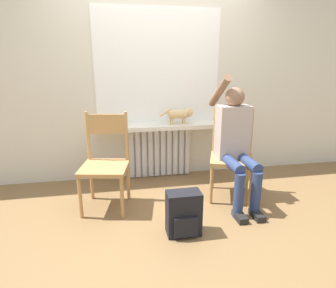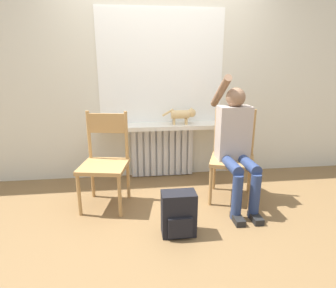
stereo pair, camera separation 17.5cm
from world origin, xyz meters
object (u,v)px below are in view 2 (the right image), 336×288
(chair_left, at_px, (105,160))
(person, at_px, (236,141))
(backpack, at_px, (179,214))
(cat, at_px, (184,114))
(chair_right, at_px, (233,155))

(chair_left, bearing_deg, person, 6.02)
(chair_left, bearing_deg, backpack, -32.71)
(person, relative_size, backpack, 3.42)
(cat, xyz_separation_m, backpack, (-0.25, -1.24, -0.66))
(chair_left, relative_size, cat, 2.33)
(chair_left, bearing_deg, chair_right, 10.97)
(person, xyz_separation_m, backpack, (-0.68, -0.53, -0.49))
(chair_right, distance_m, person, 0.23)
(person, xyz_separation_m, cat, (-0.43, 0.71, 0.17))
(cat, bearing_deg, backpack, -101.53)
(chair_right, height_order, person, person)
(cat, distance_m, backpack, 1.43)
(cat, bearing_deg, person, -58.91)
(person, distance_m, backpack, 0.99)
(chair_right, distance_m, backpack, 1.00)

